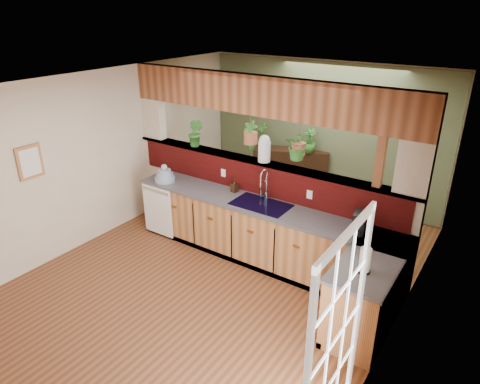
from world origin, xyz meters
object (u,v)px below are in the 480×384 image
Objects in this scene: faucet at (265,183)px; shelving_console at (290,172)px; paper_towel at (365,261)px; soap_dispenser at (234,186)px; glass_jar at (264,148)px; coffee_maker at (359,223)px; dish_stack at (165,176)px.

faucet reaches higher than shelving_console.
faucet is 1.59× the size of paper_towel.
glass_jar is (0.37, 0.22, 0.59)m from soap_dispenser.
soap_dispenser is (-0.52, -0.00, -0.16)m from faucet.
glass_jar is at bearing 156.49° from coffee_maker.
soap_dispenser is 0.66× the size of paper_towel.
soap_dispenser is 2.50m from paper_towel.
glass_jar reaches higher than coffee_maker.
coffee_maker is at bearing -13.73° from glass_jar.
dish_stack reaches higher than soap_dispenser.
dish_stack is 2.63m from shelving_console.
paper_towel is (2.31, -0.95, 0.04)m from soap_dispenser.
shelving_console is (-2.13, 2.29, -0.52)m from coffee_maker.
coffee_maker is 0.90× the size of paper_towel.
shelving_console is (-0.68, 2.12, -0.66)m from faucet.
shelving_console is at bearing 107.86° from faucet.
soap_dispenser is 0.73m from glass_jar.
faucet is 0.34× the size of shelving_console.
faucet reaches higher than soap_dispenser.
soap_dispenser is at bearing 157.59° from paper_towel.
glass_jar is at bearing 148.82° from paper_towel.
glass_jar is at bearing 17.73° from dish_stack.
soap_dispenser is at bearing -149.06° from glass_jar.
soap_dispenser is 1.97m from coffee_maker.
dish_stack is 0.23× the size of shelving_console.
glass_jar is at bearing 30.94° from soap_dispenser.
coffee_maker is 3.17m from shelving_console.
coffee_maker reaches higher than shelving_console.
soap_dispenser is at bearing -179.89° from faucet.
glass_jar reaches higher than faucet.
dish_stack is 0.82× the size of glass_jar.
faucet is at bearing 9.06° from dish_stack.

